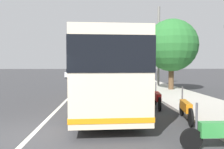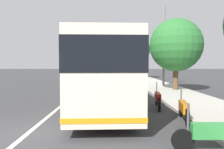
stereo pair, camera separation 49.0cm
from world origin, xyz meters
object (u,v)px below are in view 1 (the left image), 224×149
object	(u,v)px
motorcycle_by_tree	(157,98)
car_side_street	(72,73)
car_ahead_same_lane	(79,72)
roadside_tree_mid_block	(171,45)
motorcycle_nearest_curb	(186,108)
motorcycle_mid_row	(223,132)
roadside_tree_far_block	(131,50)
coach_bus	(103,69)
utility_pole	(159,47)

from	to	relation	value
motorcycle_by_tree	car_side_street	xyz separation A→B (m)	(26.80, 7.88, 0.21)
car_ahead_same_lane	roadside_tree_mid_block	size ratio (longest dim) A/B	0.79
motorcycle_nearest_curb	car_ahead_same_lane	world-z (taller)	car_ahead_same_lane
motorcycle_mid_row	car_side_street	bearing A→B (deg)	-75.74
motorcycle_by_tree	roadside_tree_far_block	bearing A→B (deg)	3.03
roadside_tree_mid_block	motorcycle_by_tree	bearing A→B (deg)	157.12
car_side_street	roadside_tree_far_block	bearing A→B (deg)	74.02
coach_bus	roadside_tree_mid_block	world-z (taller)	roadside_tree_mid_block
motorcycle_mid_row	motorcycle_nearest_curb	bearing A→B (deg)	-93.08
motorcycle_nearest_curb	car_ahead_same_lane	size ratio (longest dim) A/B	0.49
motorcycle_mid_row	utility_pole	bearing A→B (deg)	-98.80
motorcycle_mid_row	roadside_tree_mid_block	world-z (taller)	roadside_tree_mid_block
roadside_tree_mid_block	car_side_street	bearing A→B (deg)	28.90
roadside_tree_far_block	utility_pole	size ratio (longest dim) A/B	0.82
motorcycle_mid_row	car_side_street	world-z (taller)	car_side_street
coach_bus	utility_pole	world-z (taller)	utility_pole
coach_bus	motorcycle_nearest_curb	size ratio (longest dim) A/B	5.03
motorcycle_by_tree	car_side_street	size ratio (longest dim) A/B	0.50
car_ahead_same_lane	roadside_tree_far_block	bearing A→B (deg)	42.44
car_ahead_same_lane	roadside_tree_mid_block	xyz separation A→B (m)	(-25.21, -10.35, 3.08)
motorcycle_mid_row	roadside_tree_mid_block	xyz separation A→B (m)	(12.75, -2.71, 3.36)
car_side_street	roadside_tree_far_block	distance (m)	10.80
motorcycle_nearest_curb	roadside_tree_mid_block	bearing A→B (deg)	-4.76
motorcycle_by_tree	car_side_street	world-z (taller)	car_side_street
car_ahead_same_lane	utility_pole	world-z (taller)	utility_pole
motorcycle_nearest_curb	motorcycle_by_tree	world-z (taller)	motorcycle_by_tree
car_side_street	roadside_tree_far_block	size ratio (longest dim) A/B	0.71
motorcycle_by_tree	utility_pole	xyz separation A→B (m)	(10.88, -2.88, 3.52)
motorcycle_mid_row	motorcycle_by_tree	world-z (taller)	motorcycle_by_tree
motorcycle_by_tree	roadside_tree_mid_block	size ratio (longest dim) A/B	0.39
motorcycle_by_tree	roadside_tree_far_block	distance (m)	24.19
car_side_street	roadside_tree_far_block	world-z (taller)	roadside_tree_far_block
motorcycle_mid_row	car_ahead_same_lane	world-z (taller)	car_ahead_same_lane
car_side_street	utility_pole	bearing A→B (deg)	35.48
coach_bus	car_side_street	distance (m)	26.36
car_side_street	car_ahead_same_lane	distance (m)	5.53
motorcycle_by_tree	roadside_tree_mid_block	distance (m)	8.39
motorcycle_mid_row	utility_pole	distance (m)	17.11
motorcycle_by_tree	car_side_street	bearing A→B (deg)	23.64
car_side_street	coach_bus	bearing A→B (deg)	12.55
coach_bus	car_side_street	size ratio (longest dim) A/B	2.54
roadside_tree_mid_block	motorcycle_nearest_curb	bearing A→B (deg)	165.40
car_ahead_same_lane	roadside_tree_far_block	distance (m)	13.05
coach_bus	motorcycle_nearest_curb	bearing A→B (deg)	-140.29
car_side_street	motorcycle_mid_row	bearing A→B (deg)	15.53
motorcycle_nearest_curb	car_side_street	size ratio (longest dim) A/B	0.51
roadside_tree_far_block	utility_pole	distance (m)	12.96
coach_bus	motorcycle_nearest_curb	distance (m)	5.09
roadside_tree_mid_block	utility_pole	distance (m)	3.80
coach_bus	motorcycle_mid_row	xyz separation A→B (m)	(-6.62, -3.08, -1.51)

